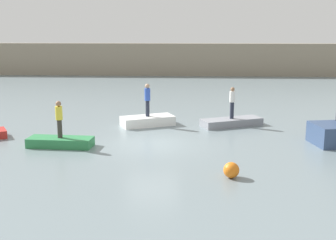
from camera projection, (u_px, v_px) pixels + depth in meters
ground_plane at (152, 144)px, 20.38m from camera, size 120.00×120.00×0.00m
embankment_wall at (174, 59)px, 49.08m from camera, size 80.00×1.20×3.64m
rowboat_green at (60, 142)px, 19.88m from camera, size 3.03×1.22×0.43m
rowboat_white at (148, 121)px, 24.19m from camera, size 3.18×2.37×0.53m
rowboat_grey at (232, 122)px, 24.14m from camera, size 3.61×2.42×0.41m
person_blue_shirt at (147, 98)px, 23.91m from camera, size 0.32×0.32×1.83m
person_yellow_shirt at (59, 117)px, 19.64m from camera, size 0.32×0.32×1.71m
person_white_shirt at (232, 101)px, 23.89m from camera, size 0.32×0.32×1.76m
mooring_buoy at (231, 170)px, 15.74m from camera, size 0.59×0.59×0.59m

